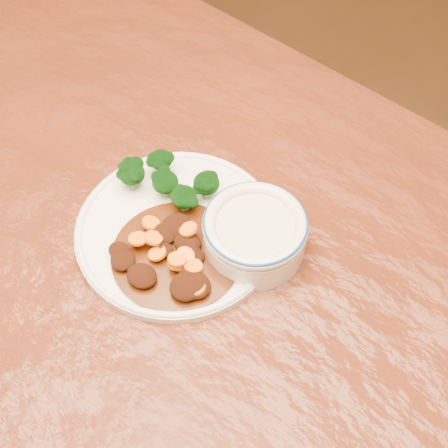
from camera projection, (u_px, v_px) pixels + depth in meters
The scene contains 5 objects.
dining_table at pixel (164, 303), 0.83m from camera, with size 1.56×1.01×0.75m.
dinner_plate at pixel (177, 229), 0.80m from camera, with size 0.26×0.26×0.02m.
broccoli_florets at pixel (170, 180), 0.81m from camera, with size 0.12×0.08×0.04m.
mince_stew at pixel (177, 257), 0.76m from camera, with size 0.16×0.16×0.03m.
dip_bowl at pixel (255, 233), 0.76m from camera, with size 0.13×0.13×0.06m.
Camera 1 is at (0.31, -0.27, 1.41)m, focal length 50.00 mm.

